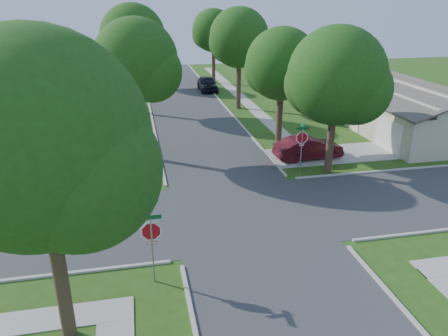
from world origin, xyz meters
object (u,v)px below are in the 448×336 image
stop_sign_sw (151,234)px  car_curb_east (207,84)px  car_curb_west (147,76)px  car_driveway (308,148)px  tree_ne_corner (337,80)px  tree_w_far (133,38)px  tree_e_mid (240,41)px  stop_sign_ne (302,140)px  tree_w_near (137,65)px  house_ne_near (408,113)px  tree_e_far (214,32)px  tree_w_mid (134,40)px  house_ne_far (317,74)px  tree_sw_corner (42,149)px  house_nw_far (29,80)px

stop_sign_sw → car_curb_east: stop_sign_sw is taller
car_curb_west → car_driveway: bearing=112.5°
tree_ne_corner → car_curb_east: tree_ne_corner is taller
tree_w_far → car_curb_west: 5.88m
tree_e_mid → car_curb_east: tree_e_mid is taller
stop_sign_ne → car_curb_east: size_ratio=0.64×
tree_w_near → tree_w_far: (-0.01, 25.00, -0.61)m
house_ne_near → car_curb_west: (-19.19, 25.93, -0.90)m
tree_e_far → tree_w_near: tree_w_near is taller
stop_sign_sw → car_driveway: bearing=46.8°
stop_sign_sw → tree_w_near: tree_w_near is taller
stop_sign_ne → tree_w_mid: size_ratio=0.31×
stop_sign_ne → car_driveway: size_ratio=0.66×
house_ne_far → car_driveway: 24.44m
tree_e_far → house_ne_near: (11.24, -23.01, -4.46)m
stop_sign_sw → tree_w_mid: (0.06, 25.71, 4.46)m
tree_w_near → tree_sw_corner: size_ratio=0.94×
tree_w_near → tree_sw_corner: bearing=-99.9°
car_curb_east → car_curb_west: car_curb_east is taller
stop_sign_sw → car_curb_west: size_ratio=0.71×
house_ne_far → car_curb_west: (-19.19, 7.93, -0.90)m
tree_w_far → house_nw_far: 12.19m
tree_e_far → house_ne_far: tree_e_far is taller
car_driveway → car_curb_east: (-2.80, 23.07, 0.05)m
tree_sw_corner → tree_w_far: bearing=86.1°
stop_sign_sw → tree_w_near: bearing=89.8°
car_curb_east → tree_w_near: bearing=-111.6°
tree_w_near → car_curb_west: size_ratio=2.12×
stop_sign_ne → tree_e_mid: size_ratio=0.32×
house_ne_far → car_curb_east: house_ne_far is taller
tree_w_mid → tree_w_far: (-0.01, 13.00, -0.98)m
tree_w_mid → tree_ne_corner: size_ratio=1.10×
stop_sign_ne → tree_w_far: 30.96m
tree_w_far → car_curb_east: 10.09m
tree_w_near → car_driveway: (10.64, -2.30, -5.37)m
tree_e_mid → tree_e_far: (-0.00, 13.00, -0.27)m
house_ne_near → house_ne_far: (0.00, 18.00, 0.00)m
tree_w_mid → tree_w_far: size_ratio=1.19×
house_nw_far → car_curb_east: size_ratio=2.93×
tree_w_near → house_ne_near: bearing=5.5°
tree_ne_corner → tree_w_near: bearing=156.4°
tree_e_far → tree_w_mid: 16.05m
house_nw_far → car_driveway: bearing=-49.0°
stop_sign_ne → car_curb_east: 25.15m
tree_sw_corner → house_ne_far: 43.20m
car_curb_west → tree_w_near: bearing=92.6°
stop_sign_sw → tree_w_mid: 26.09m
tree_e_mid → house_ne_far: (11.23, 7.99, -4.74)m
tree_e_far → tree_w_mid: tree_w_mid is taller
tree_w_mid → car_curb_west: 17.03m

